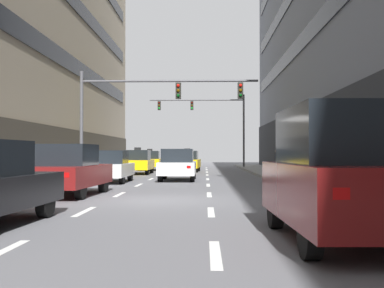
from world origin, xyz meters
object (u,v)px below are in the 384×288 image
(car_driving_4, at_px, (178,165))
(traffic_signal_0, at_px, (147,101))
(car_driving_3, at_px, (111,167))
(taxi_driving_1, at_px, (138,162))
(taxi_driving_2, at_px, (187,161))
(taxi_driving_5, at_px, (150,161))
(traffic_signal_1, at_px, (212,115))
(car_driving_6, at_px, (68,170))
(pedestrian_0, at_px, (277,160))
(car_parked_0, at_px, (340,174))

(car_driving_4, height_order, traffic_signal_0, traffic_signal_0)
(car_driving_3, distance_m, car_driving_4, 3.69)
(taxi_driving_1, bearing_deg, taxi_driving_2, 50.02)
(taxi_driving_5, distance_m, traffic_signal_0, 15.74)
(traffic_signal_1, bearing_deg, taxi_driving_5, -133.14)
(car_driving_6, height_order, pedestrian_0, car_driving_6)
(car_parked_0, distance_m, traffic_signal_0, 18.58)
(taxi_driving_2, bearing_deg, taxi_driving_5, 132.45)
(traffic_signal_0, bearing_deg, taxi_driving_1, 101.04)
(car_driving_6, bearing_deg, pedestrian_0, 54.87)
(taxi_driving_2, distance_m, traffic_signal_0, 12.32)
(traffic_signal_1, bearing_deg, taxi_driving_1, -111.84)
(car_driving_4, relative_size, car_parked_0, 0.96)
(car_driving_3, height_order, car_driving_4, car_driving_4)
(taxi_driving_5, bearing_deg, car_driving_6, -90.10)
(car_driving_4, bearing_deg, taxi_driving_1, 112.06)
(car_driving_3, relative_size, traffic_signal_0, 0.45)
(taxi_driving_1, xyz_separation_m, car_parked_0, (6.80, -25.42, 0.29))
(car_driving_6, distance_m, traffic_signal_0, 9.86)
(taxi_driving_1, xyz_separation_m, car_driving_3, (-0.01, -9.69, -0.04))
(car_driving_6, relative_size, pedestrian_0, 3.11)
(car_driving_4, bearing_deg, traffic_signal_1, 84.35)
(car_parked_0, height_order, traffic_signal_1, traffic_signal_1)
(taxi_driving_5, bearing_deg, car_driving_4, -78.25)
(taxi_driving_1, height_order, car_driving_3, taxi_driving_1)
(traffic_signal_0, bearing_deg, car_driving_6, -99.83)
(car_parked_0, relative_size, pedestrian_0, 3.04)
(taxi_driving_5, xyz_separation_m, car_parked_0, (6.81, -32.86, 0.31))
(car_driving_3, height_order, taxi_driving_5, taxi_driving_5)
(car_driving_4, distance_m, pedestrian_0, 6.62)
(car_parked_0, bearing_deg, car_driving_6, 129.16)
(car_driving_4, relative_size, car_driving_6, 0.93)
(taxi_driving_1, relative_size, traffic_signal_0, 0.47)
(taxi_driving_5, bearing_deg, traffic_signal_1, 46.86)
(car_driving_4, distance_m, traffic_signal_0, 3.71)
(car_driving_6, distance_m, traffic_signal_1, 30.76)
(car_driving_3, bearing_deg, car_driving_4, 30.82)
(pedestrian_0, bearing_deg, taxi_driving_1, 153.57)
(car_parked_0, bearing_deg, pedestrian_0, 84.49)
(taxi_driving_1, relative_size, taxi_driving_2, 1.00)
(pedestrian_0, bearing_deg, car_parked_0, -95.51)
(car_driving_3, bearing_deg, car_driving_6, -90.32)
(car_parked_0, relative_size, traffic_signal_0, 0.49)
(car_driving_3, relative_size, car_driving_6, 0.89)
(taxi_driving_1, height_order, car_driving_4, taxi_driving_1)
(car_driving_3, xyz_separation_m, car_parked_0, (6.81, -15.73, 0.33))
(car_driving_6, bearing_deg, car_driving_4, 70.78)
(car_parked_0, bearing_deg, taxi_driving_5, 101.70)
(taxi_driving_5, distance_m, traffic_signal_1, 8.72)
(car_driving_3, distance_m, traffic_signal_0, 4.14)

